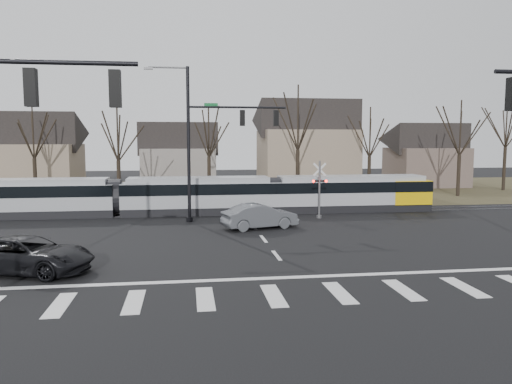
{
  "coord_description": "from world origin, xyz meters",
  "views": [
    {
      "loc": [
        -4.19,
        -20.8,
        5.46
      ],
      "look_at": [
        0.0,
        9.0,
        2.3
      ],
      "focal_mm": 35.0,
      "sensor_mm": 36.0,
      "label": 1
    }
  ],
  "objects": [
    {
      "name": "rail_pair",
      "position": [
        0.0,
        15.8,
        0.03
      ],
      "size": [
        90.0,
        1.52,
        0.06
      ],
      "color": "#59595E",
      "rests_on": "ground"
    },
    {
      "name": "house_d",
      "position": [
        24.0,
        35.0,
        3.97
      ],
      "size": [
        8.64,
        7.56,
        7.65
      ],
      "color": "brown",
      "rests_on": "ground"
    },
    {
      "name": "rail_crossing_signal",
      "position": [
        5.0,
        12.79,
        1.89
      ],
      "size": [
        1.08,
        0.36,
        4.0
      ],
      "color": "#59595B",
      "rests_on": "ground"
    },
    {
      "name": "sedan",
      "position": [
        0.28,
        9.27,
        0.77
      ],
      "size": [
        4.07,
        5.51,
        1.54
      ],
      "primitive_type": "imported",
      "rotation": [
        0.0,
        0.0,
        1.85
      ],
      "color": "#53565B",
      "rests_on": "ground"
    },
    {
      "name": "grass_verge",
      "position": [
        0.0,
        32.0,
        0.01
      ],
      "size": [
        140.0,
        28.0,
        0.01
      ],
      "primitive_type": "cube",
      "color": "#38331E",
      "rests_on": "ground"
    },
    {
      "name": "suv",
      "position": [
        -10.71,
        0.42,
        0.75
      ],
      "size": [
        5.64,
        6.86,
        1.5
      ],
      "primitive_type": "imported",
      "rotation": [
        0.0,
        0.0,
        1.26
      ],
      "color": "black",
      "rests_on": "ground"
    },
    {
      "name": "house_a",
      "position": [
        -20.0,
        34.0,
        4.46
      ],
      "size": [
        9.72,
        8.64,
        8.6
      ],
      "color": "#7E6D5B",
      "rests_on": "ground"
    },
    {
      "name": "tram",
      "position": [
        -3.43,
        16.0,
        1.48
      ],
      "size": [
        35.81,
        2.66,
        2.71
      ],
      "color": "gray",
      "rests_on": "ground"
    },
    {
      "name": "house_b",
      "position": [
        -5.0,
        36.0,
        3.97
      ],
      "size": [
        8.64,
        7.56,
        7.65
      ],
      "color": "slate",
      "rests_on": "ground"
    },
    {
      "name": "crosswalk",
      "position": [
        0.0,
        -4.0,
        0.01
      ],
      "size": [
        27.0,
        2.6,
        0.01
      ],
      "color": "silver",
      "rests_on": "ground"
    },
    {
      "name": "stop_line",
      "position": [
        0.0,
        -1.8,
        0.01
      ],
      "size": [
        28.0,
        0.35,
        0.01
      ],
      "primitive_type": "cube",
      "color": "silver",
      "rests_on": "ground"
    },
    {
      "name": "ground",
      "position": [
        0.0,
        0.0,
        0.0
      ],
      "size": [
        140.0,
        140.0,
        0.0
      ],
      "primitive_type": "plane",
      "color": "black"
    },
    {
      "name": "tree_row",
      "position": [
        2.0,
        26.0,
        5.0
      ],
      "size": [
        59.2,
        7.2,
        10.0
      ],
      "color": "black",
      "rests_on": "ground"
    },
    {
      "name": "signal_pole_far",
      "position": [
        -2.41,
        12.5,
        5.7
      ],
      "size": [
        9.28,
        0.44,
        10.2
      ],
      "color": "black",
      "rests_on": "ground"
    },
    {
      "name": "house_c",
      "position": [
        9.0,
        33.0,
        5.23
      ],
      "size": [
        10.8,
        8.64,
        10.1
      ],
      "color": "#7E6D5B",
      "rests_on": "ground"
    },
    {
      "name": "lane_dashes",
      "position": [
        0.0,
        16.0,
        0.01
      ],
      "size": [
        0.18,
        30.0,
        0.01
      ],
      "color": "silver",
      "rests_on": "ground"
    }
  ]
}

